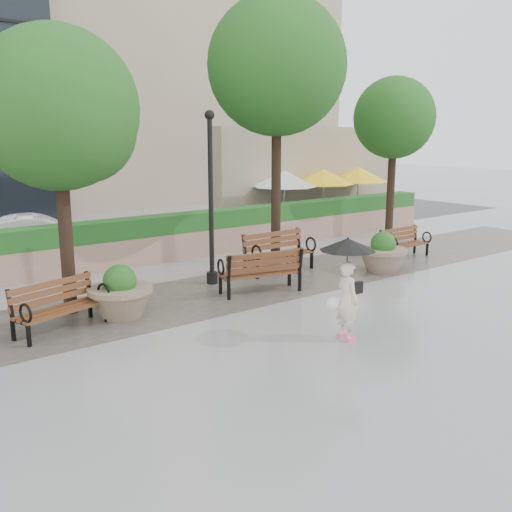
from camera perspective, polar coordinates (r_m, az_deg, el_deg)
ground at (r=11.60m, az=5.19°, el=-6.68°), size 100.00×100.00×0.00m
cobble_strip at (r=13.85m, az=-3.23°, el=-3.49°), size 28.00×3.20×0.01m
hedge_wall at (r=17.08m, az=-10.83°, el=1.59°), size 24.00×0.80×1.35m
cafe_wall at (r=24.83m, az=5.87°, el=8.10°), size 10.00×0.60×4.00m
cafe_hedge at (r=23.09m, az=8.62°, el=3.85°), size 8.00×0.50×0.90m
asphalt_street at (r=20.80m, az=-15.74°, el=1.37°), size 40.00×7.00×0.00m
bldg_stone at (r=36.17m, az=-8.55°, el=22.02°), size 18.00×10.00×20.00m
bench_1 at (r=11.62m, az=-18.90°, el=-5.79°), size 1.92×1.19×0.97m
bench_2 at (r=13.59m, az=0.46°, el=-2.44°), size 2.05×1.19×1.04m
bench_3 at (r=15.66m, az=2.29°, el=-0.44°), size 2.03×0.81×1.08m
bench_4 at (r=18.00m, az=14.62°, el=0.67°), size 1.70×0.67×0.91m
planter_left at (r=12.11m, az=-13.39°, el=-3.99°), size 1.33×1.33×1.12m
planter_right at (r=16.07m, az=12.55°, el=0.02°), size 1.33×1.33×1.11m
lamppost at (r=14.17m, az=-4.52°, el=4.66°), size 0.28×0.28×4.29m
tree_0 at (r=12.37m, az=-18.70°, el=13.23°), size 3.36×3.24×5.84m
tree_1 at (r=16.71m, az=2.35°, el=17.94°), size 3.88×3.86×7.50m
tree_2 at (r=21.47m, az=13.75°, el=12.95°), size 3.04×2.88×5.72m
patio_umb_white at (r=22.35m, az=2.86°, el=7.67°), size 2.50×2.50×2.30m
patio_umb_yellow_a at (r=23.61m, az=6.76°, el=7.84°), size 2.50×2.50×2.30m
patio_umb_yellow_b at (r=25.11m, az=10.23°, el=7.99°), size 2.50×2.50×2.30m
car_right at (r=19.11m, az=-20.98°, el=1.99°), size 4.02×2.25×1.25m
pedestrian at (r=10.50m, az=9.10°, el=-2.26°), size 1.03×1.03×1.89m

